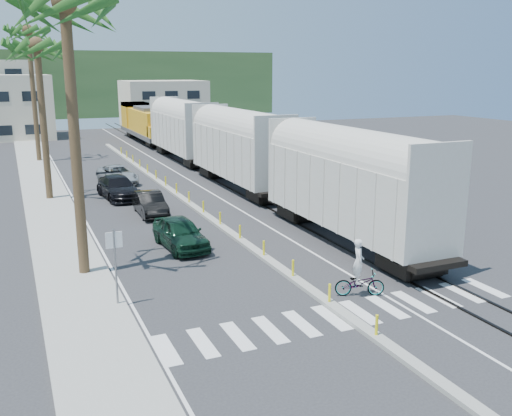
{
  "coord_description": "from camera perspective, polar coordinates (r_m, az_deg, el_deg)",
  "views": [
    {
      "loc": [
        -10.42,
        -18.17,
        8.59
      ],
      "look_at": [
        0.36,
        6.74,
        2.0
      ],
      "focal_mm": 40.0,
      "sensor_mm": 36.0,
      "label": 1
    }
  ],
  "objects": [
    {
      "name": "cyclist",
      "position": [
        22.63,
        10.3,
        -6.92
      ],
      "size": [
        2.02,
        2.4,
        2.31
      ],
      "rotation": [
        0.0,
        0.0,
        1.18
      ],
      "color": "#9EA0A5",
      "rests_on": "ground"
    },
    {
      "name": "crosswalk",
      "position": [
        21.06,
        8.73,
        -10.57
      ],
      "size": [
        14.0,
        2.2,
        0.01
      ],
      "primitive_type": "cube",
      "color": "silver",
      "rests_on": "ground"
    },
    {
      "name": "sidewalk",
      "position": [
        44.05,
        -20.44,
        1.63
      ],
      "size": [
        3.0,
        90.0,
        0.15
      ],
      "primitive_type": "cube",
      "color": "gray",
      "rests_on": "ground"
    },
    {
      "name": "car_lead",
      "position": [
        28.38,
        -7.58,
        -2.48
      ],
      "size": [
        2.41,
        4.73,
        1.53
      ],
      "primitive_type": "imported",
      "rotation": [
        0.0,
        0.0,
        0.07
      ],
      "color": "black",
      "rests_on": "ground"
    },
    {
      "name": "palm_trees",
      "position": [
        41.0,
        -20.94,
        15.88
      ],
      "size": [
        3.5,
        37.2,
        13.75
      ],
      "color": "brown",
      "rests_on": "ground"
    },
    {
      "name": "car_rear",
      "position": [
        45.61,
        -13.67,
        3.28
      ],
      "size": [
        3.3,
        5.42,
        1.38
      ],
      "primitive_type": "imported",
      "rotation": [
        0.0,
        0.0,
        0.1
      ],
      "color": "#AFB2B5",
      "rests_on": "ground"
    },
    {
      "name": "rails",
      "position": [
        49.43,
        -4.85,
        3.62
      ],
      "size": [
        1.56,
        100.0,
        0.06
      ],
      "color": "black",
      "rests_on": "ground"
    },
    {
      "name": "buildings",
      "position": [
        90.02,
        -21.15,
        10.05
      ],
      "size": [
        38.0,
        27.0,
        10.0
      ],
      "color": "beige",
      "rests_on": "ground"
    },
    {
      "name": "lane_markings",
      "position": [
        44.79,
        -12.32,
        2.27
      ],
      "size": [
        9.42,
        90.0,
        0.01
      ],
      "color": "silver",
      "rests_on": "ground"
    },
    {
      "name": "street_sign",
      "position": [
        21.46,
        -13.92,
        -4.73
      ],
      "size": [
        0.6,
        0.08,
        3.0
      ],
      "color": "slate",
      "rests_on": "ground"
    },
    {
      "name": "car_third",
      "position": [
        40.16,
        -13.61,
        2.01
      ],
      "size": [
        3.05,
        5.6,
        1.51
      ],
      "primitive_type": "imported",
      "rotation": [
        0.0,
        0.0,
        0.09
      ],
      "color": "black",
      "rests_on": "ground"
    },
    {
      "name": "hillside",
      "position": [
        118.66,
        -18.74,
        11.69
      ],
      "size": [
        80.0,
        20.0,
        12.0
      ],
      "primitive_type": "cube",
      "color": "#385628",
      "rests_on": "ground"
    },
    {
      "name": "car_second",
      "position": [
        35.16,
        -10.56,
        0.44
      ],
      "size": [
        1.61,
        4.29,
        1.4
      ],
      "primitive_type": "imported",
      "rotation": [
        0.0,
        0.0,
        -0.02
      ],
      "color": "black",
      "rests_on": "ground"
    },
    {
      "name": "freight_train",
      "position": [
        47.47,
        -4.29,
        6.73
      ],
      "size": [
        3.0,
        60.94,
        5.85
      ],
      "color": "beige",
      "rests_on": "ground"
    },
    {
      "name": "ground",
      "position": [
        22.64,
        6.02,
        -8.73
      ],
      "size": [
        140.0,
        140.0,
        0.0
      ],
      "primitive_type": "plane",
      "color": "#28282B",
      "rests_on": "ground"
    },
    {
      "name": "median",
      "position": [
        40.43,
        -7.92,
        1.37
      ],
      "size": [
        0.45,
        60.0,
        0.85
      ],
      "color": "gray",
      "rests_on": "ground"
    }
  ]
}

